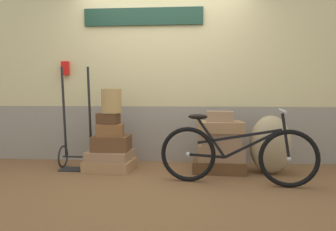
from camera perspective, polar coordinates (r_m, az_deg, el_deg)
name	(u,v)px	position (r m, az deg, el deg)	size (l,w,h in m)	color
ground	(158,177)	(3.87, -1.95, -11.49)	(8.76, 5.20, 0.06)	brown
station_building	(164,76)	(4.57, -0.69, 7.46)	(6.76, 0.74, 2.54)	gray
suitcase_0	(110,165)	(4.15, -10.77, -9.03)	(0.61, 0.46, 0.14)	#9E754C
suitcase_1	(110,155)	(4.13, -10.74, -7.26)	(0.55, 0.45, 0.12)	#937051
suitcase_2	(112,143)	(4.10, -10.47, -5.08)	(0.47, 0.36, 0.20)	brown
suitcase_3	(110,130)	(4.08, -10.72, -2.64)	(0.34, 0.26, 0.15)	brown
suitcase_4	(108,118)	(4.08, -11.08, -0.55)	(0.27, 0.21, 0.14)	#4C2D19
suitcase_5	(219,166)	(4.06, 9.46, -9.22)	(0.66, 0.44, 0.15)	brown
suitcase_6	(220,152)	(4.04, 9.74, -6.70)	(0.58, 0.40, 0.21)	#937051
suitcase_7	(220,138)	(4.00, 9.70, -4.18)	(0.49, 0.35, 0.16)	#937051
suitcase_8	(220,127)	(3.97, 9.69, -2.09)	(0.56, 0.39, 0.14)	#9E754C
suitcase_9	(220,116)	(3.96, 9.64, -0.14)	(0.34, 0.22, 0.13)	#937051
wicker_basket	(111,101)	(4.06, -10.52, 2.67)	(0.26, 0.26, 0.31)	#A8844C
luggage_trolley	(77,146)	(4.31, -16.62, -5.46)	(0.44, 0.37, 1.36)	black
burlap_sack	(270,145)	(4.08, 18.56, -5.17)	(0.51, 0.44, 0.74)	#9E8966
bicycle	(236,154)	(3.50, 12.60, -7.07)	(1.72, 0.46, 0.84)	black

